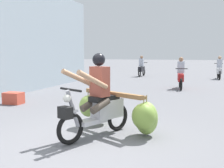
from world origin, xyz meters
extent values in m
plane|color=slate|center=(0.00, 0.00, 0.00)|extent=(120.00, 120.00, 0.00)
torus|color=black|center=(-0.05, 0.03, 0.28)|extent=(0.32, 0.54, 0.56)
torus|color=black|center=(0.49, 1.10, 0.28)|extent=(0.32, 0.54, 0.56)
cube|color=silver|center=(0.18, 0.48, 0.32)|extent=(0.47, 0.61, 0.08)
cube|color=silver|center=(0.36, 0.83, 0.50)|extent=(0.54, 0.70, 0.36)
cube|color=black|center=(0.32, 0.76, 0.72)|extent=(0.50, 0.65, 0.10)
cylinder|color=gray|center=(-0.02, 0.08, 0.62)|extent=(0.19, 0.28, 0.69)
cylinder|color=black|center=(-0.04, 0.05, 0.96)|extent=(0.52, 0.29, 0.04)
sphere|color=silver|center=(-0.08, -0.02, 0.82)|extent=(0.14, 0.14, 0.14)
cube|color=black|center=(-0.09, -0.06, 0.58)|extent=(0.29, 0.25, 0.20)
cube|color=silver|center=(-0.05, 0.03, 0.58)|extent=(0.22, 0.30, 0.04)
cube|color=olive|center=(0.42, 0.97, 0.78)|extent=(1.39, 0.76, 0.08)
cube|color=olive|center=(0.50, 1.13, 0.75)|extent=(1.24, 0.68, 0.06)
ellipsoid|color=#89AD4C|center=(-0.01, 1.50, 0.42)|extent=(0.62, 0.61, 0.61)
cylinder|color=#998459|center=(-0.01, 1.50, 0.74)|extent=(0.02, 0.02, 0.10)
ellipsoid|color=#8BAE4D|center=(-0.19, 1.19, 0.45)|extent=(0.50, 0.48, 0.46)
cylinder|color=#998459|center=(-0.19, 1.19, 0.72)|extent=(0.02, 0.02, 0.14)
ellipsoid|color=#88AB4A|center=(1.11, 0.94, 0.34)|extent=(0.56, 0.54, 0.63)
cylinder|color=#998459|center=(1.11, 0.94, 0.71)|extent=(0.02, 0.02, 0.16)
ellipsoid|color=#7DA040|center=(1.09, 0.74, 0.42)|extent=(0.60, 0.58, 0.49)
cylinder|color=#998459|center=(1.09, 0.74, 0.71)|extent=(0.02, 0.02, 0.16)
cube|color=#994738|center=(0.27, 0.66, 1.05)|extent=(0.40, 0.35, 0.56)
sphere|color=black|center=(0.26, 0.64, 1.46)|extent=(0.24, 0.24, 0.24)
cylinder|color=tan|center=(0.29, 0.26, 1.11)|extent=(0.36, 0.70, 0.39)
cylinder|color=tan|center=(-0.06, 0.44, 1.11)|extent=(0.45, 0.66, 0.39)
cylinder|color=#4C4238|center=(0.34, 0.49, 0.62)|extent=(0.31, 0.45, 0.27)
cylinder|color=#4C4238|center=(0.09, 0.61, 0.62)|extent=(0.31, 0.45, 0.27)
torus|color=black|center=(1.37, 7.63, 0.26)|extent=(0.14, 0.53, 0.52)
torus|color=black|center=(1.25, 8.72, 0.26)|extent=(0.14, 0.53, 0.52)
cube|color=red|center=(1.30, 8.27, 0.50)|extent=(0.34, 0.92, 0.32)
cylinder|color=black|center=(1.36, 7.68, 0.92)|extent=(0.50, 0.09, 0.04)
cube|color=#B2B7C6|center=(1.30, 8.29, 0.95)|extent=(0.32, 0.23, 0.52)
sphere|color=#9E7051|center=(1.30, 8.27, 1.30)|extent=(0.20, 0.20, 0.20)
torus|color=black|center=(3.24, 14.18, 0.26)|extent=(0.09, 0.52, 0.52)
torus|color=black|center=(3.26, 13.08, 0.26)|extent=(0.09, 0.52, 0.52)
cube|color=silver|center=(3.25, 13.53, 0.50)|extent=(0.26, 0.90, 0.32)
cylinder|color=black|center=(3.24, 14.13, 0.92)|extent=(0.50, 0.05, 0.04)
cube|color=#B2B7C6|center=(3.26, 13.51, 0.95)|extent=(0.30, 0.21, 0.52)
sphere|color=tan|center=(3.25, 13.53, 1.30)|extent=(0.20, 0.20, 0.20)
torus|color=black|center=(-1.57, 14.58, 0.26)|extent=(0.11, 0.52, 0.52)
torus|color=black|center=(-1.64, 13.48, 0.26)|extent=(0.11, 0.52, 0.52)
cube|color=black|center=(-1.61, 13.93, 0.50)|extent=(0.30, 0.91, 0.32)
cylinder|color=black|center=(-1.58, 14.53, 0.92)|extent=(0.50, 0.07, 0.04)
cube|color=#B2B7C6|center=(-1.62, 13.91, 0.95)|extent=(0.31, 0.22, 0.52)
sphere|color=#9E7051|center=(-1.61, 13.93, 1.30)|extent=(0.20, 0.20, 0.20)
cube|color=#9EADB7|center=(-6.41, 6.39, 2.20)|extent=(3.81, 9.09, 4.39)
cube|color=#CC4C38|center=(-3.44, 2.93, 0.18)|extent=(0.56, 0.40, 0.36)
camera|label=1|loc=(2.02, -4.12, 1.58)|focal=43.61mm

